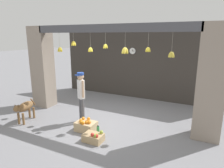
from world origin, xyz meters
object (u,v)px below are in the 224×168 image
fruit_crate_apples (94,137)px  wall_clock (133,51)px  fruit_crate_oranges (86,126)px  shopkeeper (81,94)px  water_bottle (98,131)px  dog (25,107)px

fruit_crate_apples → wall_clock: size_ratio=1.80×
fruit_crate_oranges → shopkeeper: bearing=134.8°
water_bottle → wall_clock: bearing=96.7°
fruit_crate_apples → water_bottle: fruit_crate_apples is taller
dog → wall_clock: bearing=140.2°
fruit_crate_oranges → water_bottle: (0.45, -0.07, -0.02)m
fruit_crate_apples → water_bottle: size_ratio=1.83×
fruit_crate_apples → water_bottle: (-0.07, 0.36, 0.02)m
fruit_crate_apples → wall_clock: wall_clock is taller
fruit_crate_apples → shopkeeper: bearing=137.9°
dog → fruit_crate_oranges: dog is taller
dog → water_bottle: dog is taller
dog → fruit_crate_oranges: 2.16m
dog → water_bottle: bearing=83.9°
dog → fruit_crate_oranges: (2.10, 0.34, -0.33)m
fruit_crate_apples → wall_clock: 4.59m
fruit_crate_oranges → water_bottle: size_ratio=2.07×
shopkeeper → wall_clock: size_ratio=5.67×
water_bottle → wall_clock: (-0.44, 3.76, 1.94)m
wall_clock → dog: bearing=-117.7°
fruit_crate_oranges → water_bottle: fruit_crate_oranges is taller
dog → fruit_crate_apples: (2.63, -0.09, -0.37)m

